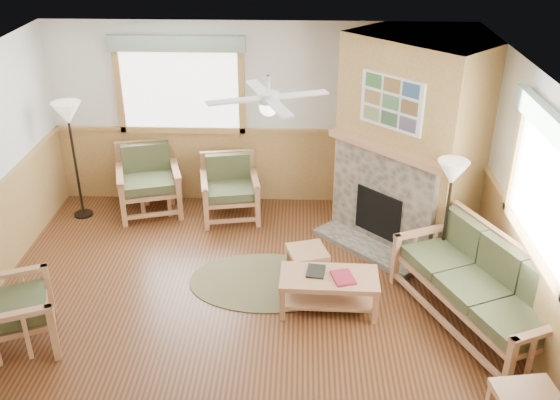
{
  "coord_description": "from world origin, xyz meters",
  "views": [
    {
      "loc": [
        0.62,
        -5.58,
        4.36
      ],
      "look_at": [
        0.4,
        0.7,
        1.15
      ],
      "focal_mm": 40.0,
      "sensor_mm": 36.0,
      "label": 1
    }
  ],
  "objects_px": {
    "sofa": "(477,287)",
    "armchair_left": "(9,308)",
    "floor_lamp_left": "(75,161)",
    "armchair_back_right": "(230,189)",
    "armchair_back_left": "(149,181)",
    "footstool": "(307,263)",
    "coffee_table": "(329,292)",
    "end_table_chairs": "(157,195)",
    "floor_lamp_right": "(446,222)"
  },
  "relations": [
    {
      "from": "sofa",
      "to": "armchair_left",
      "type": "xyz_separation_m",
      "value": [
        -4.89,
        -0.54,
        -0.0
      ]
    },
    {
      "from": "sofa",
      "to": "floor_lamp_left",
      "type": "height_order",
      "value": "floor_lamp_left"
    },
    {
      "from": "armchair_back_right",
      "to": "sofa",
      "type": "bearing_deg",
      "value": -49.33
    },
    {
      "from": "armchair_back_left",
      "to": "footstool",
      "type": "height_order",
      "value": "armchair_back_left"
    },
    {
      "from": "sofa",
      "to": "coffee_table",
      "type": "relative_size",
      "value": 1.89
    },
    {
      "from": "armchair_back_left",
      "to": "end_table_chairs",
      "type": "xyz_separation_m",
      "value": [
        0.11,
        0.0,
        -0.23
      ]
    },
    {
      "from": "footstool",
      "to": "armchair_back_right",
      "type": "bearing_deg",
      "value": 125.68
    },
    {
      "from": "end_table_chairs",
      "to": "floor_lamp_left",
      "type": "distance_m",
      "value": 1.25
    },
    {
      "from": "armchair_back_left",
      "to": "floor_lamp_right",
      "type": "height_order",
      "value": "floor_lamp_right"
    },
    {
      "from": "end_table_chairs",
      "to": "armchair_left",
      "type": "bearing_deg",
      "value": -105.8
    },
    {
      "from": "armchair_back_right",
      "to": "end_table_chairs",
      "type": "distance_m",
      "value": 1.12
    },
    {
      "from": "floor_lamp_left",
      "to": "floor_lamp_right",
      "type": "height_order",
      "value": "floor_lamp_left"
    },
    {
      "from": "armchair_back_right",
      "to": "floor_lamp_left",
      "type": "relative_size",
      "value": 0.51
    },
    {
      "from": "footstool",
      "to": "floor_lamp_left",
      "type": "height_order",
      "value": "floor_lamp_left"
    },
    {
      "from": "armchair_back_left",
      "to": "floor_lamp_left",
      "type": "distance_m",
      "value": 1.06
    },
    {
      "from": "floor_lamp_left",
      "to": "sofa",
      "type": "bearing_deg",
      "value": -24.64
    },
    {
      "from": "armchair_back_right",
      "to": "armchair_left",
      "type": "height_order",
      "value": "armchair_left"
    },
    {
      "from": "end_table_chairs",
      "to": "floor_lamp_left",
      "type": "height_order",
      "value": "floor_lamp_left"
    },
    {
      "from": "footstool",
      "to": "floor_lamp_right",
      "type": "relative_size",
      "value": 0.28
    },
    {
      "from": "armchair_back_left",
      "to": "armchair_back_right",
      "type": "relative_size",
      "value": 1.1
    },
    {
      "from": "armchair_left",
      "to": "floor_lamp_right",
      "type": "height_order",
      "value": "floor_lamp_right"
    },
    {
      "from": "armchair_back_left",
      "to": "end_table_chairs",
      "type": "bearing_deg",
      "value": -16.43
    },
    {
      "from": "armchair_left",
      "to": "armchair_back_left",
      "type": "bearing_deg",
      "value": -37.5
    },
    {
      "from": "sofa",
      "to": "armchair_left",
      "type": "distance_m",
      "value": 4.92
    },
    {
      "from": "coffee_table",
      "to": "armchair_left",
      "type": "bearing_deg",
      "value": -165.63
    },
    {
      "from": "end_table_chairs",
      "to": "floor_lamp_left",
      "type": "bearing_deg",
      "value": -170.43
    },
    {
      "from": "footstool",
      "to": "floor_lamp_right",
      "type": "bearing_deg",
      "value": 1.56
    },
    {
      "from": "armchair_back_left",
      "to": "coffee_table",
      "type": "height_order",
      "value": "armchair_back_left"
    },
    {
      "from": "armchair_left",
      "to": "floor_lamp_left",
      "type": "height_order",
      "value": "floor_lamp_left"
    },
    {
      "from": "floor_lamp_right",
      "to": "sofa",
      "type": "bearing_deg",
      "value": -77.44
    },
    {
      "from": "sofa",
      "to": "footstool",
      "type": "bearing_deg",
      "value": -138.8
    },
    {
      "from": "floor_lamp_right",
      "to": "armchair_left",
      "type": "bearing_deg",
      "value": -163.1
    },
    {
      "from": "end_table_chairs",
      "to": "floor_lamp_right",
      "type": "relative_size",
      "value": 0.32
    },
    {
      "from": "armchair_back_left",
      "to": "armchair_left",
      "type": "height_order",
      "value": "armchair_back_left"
    },
    {
      "from": "coffee_table",
      "to": "floor_lamp_left",
      "type": "height_order",
      "value": "floor_lamp_left"
    },
    {
      "from": "armchair_back_left",
      "to": "footstool",
      "type": "bearing_deg",
      "value": -52.46
    },
    {
      "from": "sofa",
      "to": "end_table_chairs",
      "type": "xyz_separation_m",
      "value": [
        -4.02,
        2.52,
        -0.22
      ]
    },
    {
      "from": "end_table_chairs",
      "to": "armchair_back_right",
      "type": "bearing_deg",
      "value": -7.13
    },
    {
      "from": "armchair_back_right",
      "to": "coffee_table",
      "type": "xyz_separation_m",
      "value": [
        1.35,
        -2.17,
        -0.22
      ]
    },
    {
      "from": "armchair_back_right",
      "to": "footstool",
      "type": "xyz_separation_m",
      "value": [
        1.11,
        -1.54,
        -0.25
      ]
    },
    {
      "from": "armchair_back_right",
      "to": "coffee_table",
      "type": "relative_size",
      "value": 0.8
    },
    {
      "from": "armchair_back_right",
      "to": "floor_lamp_right",
      "type": "xyz_separation_m",
      "value": [
        2.73,
        -1.5,
        0.35
      ]
    },
    {
      "from": "coffee_table",
      "to": "end_table_chairs",
      "type": "bearing_deg",
      "value": 138.17
    },
    {
      "from": "floor_lamp_right",
      "to": "end_table_chairs",
      "type": "bearing_deg",
      "value": 156.86
    },
    {
      "from": "sofa",
      "to": "armchair_left",
      "type": "height_order",
      "value": "sofa"
    },
    {
      "from": "footstool",
      "to": "floor_lamp_left",
      "type": "distance_m",
      "value": 3.67
    },
    {
      "from": "sofa",
      "to": "footstool",
      "type": "relative_size",
      "value": 4.64
    },
    {
      "from": "end_table_chairs",
      "to": "floor_lamp_right",
      "type": "xyz_separation_m",
      "value": [
        3.83,
        -1.64,
        0.53
      ]
    },
    {
      "from": "coffee_table",
      "to": "end_table_chairs",
      "type": "relative_size",
      "value": 2.15
    },
    {
      "from": "end_table_chairs",
      "to": "floor_lamp_left",
      "type": "xyz_separation_m",
      "value": [
        -1.08,
        -0.18,
        0.61
      ]
    }
  ]
}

